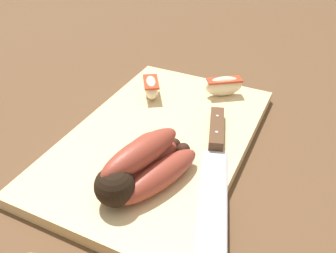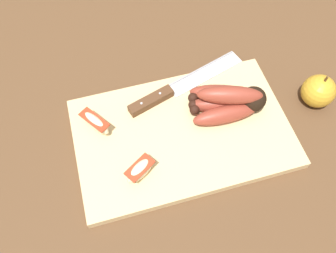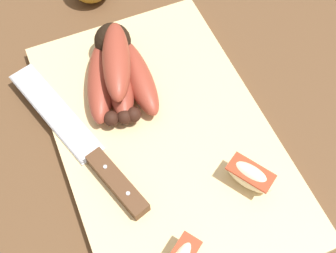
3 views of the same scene
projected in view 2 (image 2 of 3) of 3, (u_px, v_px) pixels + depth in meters
ground_plane at (180, 129)px, 0.71m from camera, size 6.00×6.00×0.00m
cutting_board at (183, 133)px, 0.69m from camera, size 0.43×0.27×0.02m
banana_bunch at (229, 101)px, 0.69m from camera, size 0.16×0.11×0.07m
chefs_knife at (170, 91)px, 0.72m from camera, size 0.28×0.11×0.02m
apple_wedge_near at (140, 170)px, 0.62m from camera, size 0.06×0.05×0.04m
apple_wedge_middle at (95, 123)px, 0.67m from camera, size 0.06×0.07×0.04m
whole_apple at (318, 91)px, 0.71m from camera, size 0.07×0.07×0.08m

